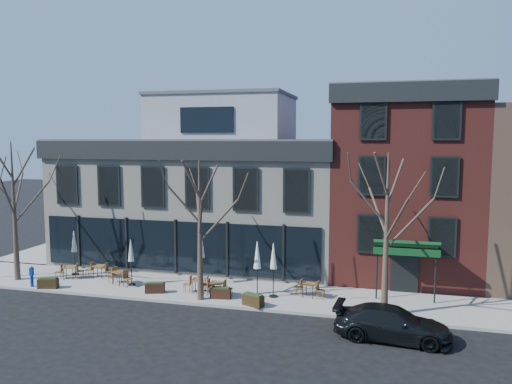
% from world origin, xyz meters
% --- Properties ---
extents(ground, '(120.00, 120.00, 0.00)m').
position_xyz_m(ground, '(0.00, 0.00, 0.00)').
color(ground, black).
rests_on(ground, ground).
extents(sidewalk_front, '(33.50, 4.70, 0.15)m').
position_xyz_m(sidewalk_front, '(3.25, -2.15, 0.07)').
color(sidewalk_front, gray).
rests_on(sidewalk_front, ground).
extents(sidewalk_side, '(4.50, 12.00, 0.15)m').
position_xyz_m(sidewalk_side, '(-11.25, 6.00, 0.07)').
color(sidewalk_side, gray).
rests_on(sidewalk_side, ground).
extents(corner_building, '(18.39, 10.39, 11.10)m').
position_xyz_m(corner_building, '(0.07, 5.07, 4.72)').
color(corner_building, beige).
rests_on(corner_building, ground).
extents(red_brick_building, '(8.20, 11.78, 11.18)m').
position_xyz_m(red_brick_building, '(13.00, 4.98, 5.64)').
color(red_brick_building, maroon).
rests_on(red_brick_building, ground).
extents(tree_corner, '(3.93, 3.98, 7.92)m').
position_xyz_m(tree_corner, '(-8.49, -3.20, 4.25)').
color(tree_corner, '#382B21').
rests_on(tree_corner, sidewalk_front).
extents(tree_mid, '(3.50, 3.55, 7.04)m').
position_xyz_m(tree_mid, '(3.01, -3.90, 3.79)').
color(tree_mid, '#382B21').
rests_on(tree_mid, sidewalk_front).
extents(tree_right, '(3.72, 3.77, 7.48)m').
position_xyz_m(tree_right, '(12.01, -3.90, 4.02)').
color(tree_right, '#382B21').
rests_on(tree_right, sidewalk_front).
extents(parked_sedan, '(4.86, 2.29, 1.37)m').
position_xyz_m(parked_sedan, '(12.32, -6.36, 0.68)').
color(parked_sedan, black).
rests_on(parked_sedan, ground).
extents(call_box, '(0.23, 0.23, 1.16)m').
position_xyz_m(call_box, '(-6.72, -4.20, 0.76)').
color(call_box, '#0B3198').
rests_on(call_box, sidewalk_front).
extents(cafe_set_0, '(1.68, 0.94, 0.86)m').
position_xyz_m(cafe_set_0, '(-5.70, -2.28, 0.59)').
color(cafe_set_0, brown).
rests_on(cafe_set_0, sidewalk_front).
extents(cafe_set_1, '(1.70, 0.74, 0.88)m').
position_xyz_m(cafe_set_1, '(-4.16, -1.62, 0.60)').
color(cafe_set_1, brown).
rests_on(cafe_set_1, sidewalk_front).
extents(cafe_set_2, '(1.78, 1.08, 0.92)m').
position_xyz_m(cafe_set_2, '(-2.23, -2.64, 0.62)').
color(cafe_set_2, brown).
rests_on(cafe_set_2, sidewalk_front).
extents(cafe_set_3, '(1.73, 0.76, 0.89)m').
position_xyz_m(cafe_set_3, '(2.53, -2.88, 0.61)').
color(cafe_set_3, brown).
rests_on(cafe_set_3, sidewalk_front).
extents(cafe_set_4, '(1.65, 0.67, 0.87)m').
position_xyz_m(cafe_set_4, '(3.63, -3.18, 0.60)').
color(cafe_set_4, brown).
rests_on(cafe_set_4, sidewalk_front).
extents(cafe_set_5, '(1.68, 0.76, 0.86)m').
position_xyz_m(cafe_set_5, '(8.28, -2.14, 0.59)').
color(cafe_set_5, brown).
rests_on(cafe_set_5, sidewalk_front).
extents(umbrella_0, '(0.42, 0.42, 2.63)m').
position_xyz_m(umbrella_0, '(-5.93, -1.42, 2.00)').
color(umbrella_0, black).
rests_on(umbrella_0, sidewalk_front).
extents(umbrella_1, '(0.41, 0.41, 2.56)m').
position_xyz_m(umbrella_1, '(-1.59, -2.54, 1.96)').
color(umbrella_1, black).
rests_on(umbrella_1, sidewalk_front).
extents(umbrella_2, '(0.47, 0.47, 2.94)m').
position_xyz_m(umbrella_2, '(2.16, -1.51, 2.23)').
color(umbrella_2, black).
rests_on(umbrella_2, sidewalk_front).
extents(umbrella_3, '(0.47, 0.47, 2.92)m').
position_xyz_m(umbrella_3, '(5.72, -2.94, 2.21)').
color(umbrella_3, black).
rests_on(umbrella_3, sidewalk_front).
extents(umbrella_4, '(0.45, 0.45, 2.80)m').
position_xyz_m(umbrella_4, '(6.48, -2.59, 2.13)').
color(umbrella_4, black).
rests_on(umbrella_4, sidewalk_front).
extents(planter_0, '(1.11, 0.64, 0.59)m').
position_xyz_m(planter_0, '(-5.70, -4.20, 0.44)').
color(planter_0, '#312410').
rests_on(planter_0, sidewalk_front).
extents(planter_1, '(1.09, 0.69, 0.57)m').
position_xyz_m(planter_1, '(0.30, -3.50, 0.43)').
color(planter_1, black).
rests_on(planter_1, sidewalk_front).
extents(planter_2, '(1.08, 0.55, 0.58)m').
position_xyz_m(planter_2, '(3.93, -3.50, 0.44)').
color(planter_2, black).
rests_on(planter_2, sidewalk_front).
extents(planter_3, '(1.16, 0.82, 0.60)m').
position_xyz_m(planter_3, '(5.83, -4.20, 0.45)').
color(planter_3, '#2E210F').
rests_on(planter_3, sidewalk_front).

